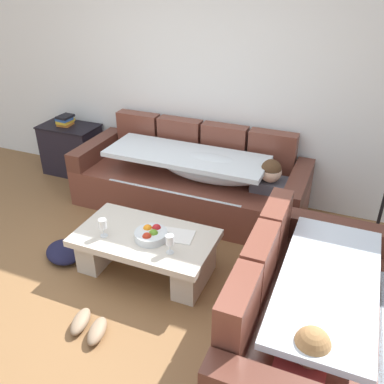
# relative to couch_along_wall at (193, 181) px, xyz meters

# --- Properties ---
(ground_plane) EXTENTS (14.00, 14.00, 0.00)m
(ground_plane) POSITION_rel_couch_along_wall_xyz_m (-0.24, -1.63, -0.33)
(ground_plane) COLOR brown
(back_wall) EXTENTS (9.00, 0.10, 2.70)m
(back_wall) POSITION_rel_couch_along_wall_xyz_m (-0.24, 0.52, 1.02)
(back_wall) COLOR white
(back_wall) RESTS_ON ground_plane
(couch_along_wall) EXTENTS (2.51, 0.92, 0.88)m
(couch_along_wall) POSITION_rel_couch_along_wall_xyz_m (0.00, 0.00, 0.00)
(couch_along_wall) COLOR brown
(couch_along_wall) RESTS_ON ground_plane
(couch_near_window) EXTENTS (0.92, 1.81, 0.88)m
(couch_near_window) POSITION_rel_couch_along_wall_xyz_m (1.47, -1.54, 0.01)
(couch_near_window) COLOR brown
(couch_near_window) RESTS_ON ground_plane
(coffee_table) EXTENTS (1.20, 0.68, 0.38)m
(coffee_table) POSITION_rel_couch_along_wall_xyz_m (0.03, -1.17, -0.09)
(coffee_table) COLOR beige
(coffee_table) RESTS_ON ground_plane
(fruit_bowl) EXTENTS (0.28, 0.28, 0.10)m
(fruit_bowl) POSITION_rel_couch_along_wall_xyz_m (0.11, -1.20, 0.09)
(fruit_bowl) COLOR silver
(fruit_bowl) RESTS_ON coffee_table
(wine_glass_near_left) EXTENTS (0.07, 0.07, 0.17)m
(wine_glass_near_left) POSITION_rel_couch_along_wall_xyz_m (-0.28, -1.32, 0.17)
(wine_glass_near_left) COLOR silver
(wine_glass_near_left) RESTS_ON coffee_table
(wine_glass_near_right) EXTENTS (0.07, 0.07, 0.17)m
(wine_glass_near_right) POSITION_rel_couch_along_wall_xyz_m (0.34, -1.31, 0.17)
(wine_glass_near_right) COLOR silver
(wine_glass_near_right) RESTS_ON coffee_table
(open_magazine) EXTENTS (0.31, 0.25, 0.01)m
(open_magazine) POSITION_rel_couch_along_wall_xyz_m (0.30, -1.08, 0.06)
(open_magazine) COLOR white
(open_magazine) RESTS_ON coffee_table
(side_cabinet) EXTENTS (0.72, 0.44, 0.64)m
(side_cabinet) POSITION_rel_couch_along_wall_xyz_m (-1.78, 0.22, -0.01)
(side_cabinet) COLOR black
(side_cabinet) RESTS_ON ground_plane
(book_stack_on_cabinet) EXTENTS (0.18, 0.22, 0.13)m
(book_stack_on_cabinet) POSITION_rel_couch_along_wall_xyz_m (-1.81, 0.22, 0.38)
(book_stack_on_cabinet) COLOR #B76623
(book_stack_on_cabinet) RESTS_ON side_cabinet
(pair_of_shoes) EXTENTS (0.35, 0.32, 0.09)m
(pair_of_shoes) POSITION_rel_couch_along_wall_xyz_m (-0.04, -1.97, -0.28)
(pair_of_shoes) COLOR #8C7259
(pair_of_shoes) RESTS_ON ground_plane
(crumpled_garment) EXTENTS (0.51, 0.49, 0.12)m
(crumpled_garment) POSITION_rel_couch_along_wall_xyz_m (-0.77, -1.31, -0.27)
(crumpled_garment) COLOR #191933
(crumpled_garment) RESTS_ON ground_plane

